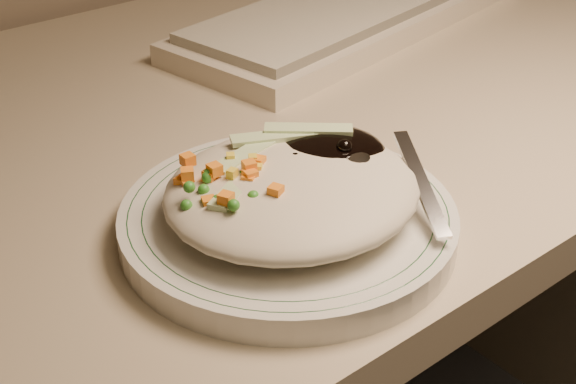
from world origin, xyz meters
TOP-DOWN VIEW (x-y plane):
  - desk at (0.00, 1.38)m, footprint 1.40×0.70m
  - plate at (-0.05, 1.17)m, footprint 0.25×0.25m
  - plate_rim at (-0.05, 1.17)m, footprint 0.24×0.24m
  - meal at (-0.05, 1.17)m, footprint 0.21×0.19m
  - keyboard at (0.31, 1.47)m, footprint 0.54×0.27m

SIDE VIEW (x-z plane):
  - desk at x=0.00m, z-range 0.17..0.91m
  - plate at x=-0.05m, z-range 0.74..0.76m
  - keyboard at x=0.31m, z-range 0.74..0.78m
  - plate_rim at x=-0.05m, z-range 0.76..0.76m
  - meal at x=-0.05m, z-range 0.76..0.81m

